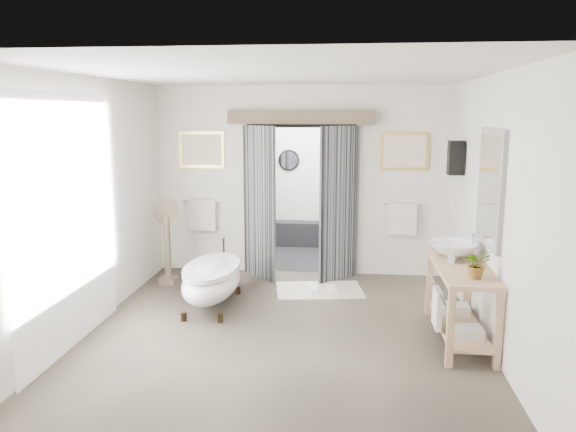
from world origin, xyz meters
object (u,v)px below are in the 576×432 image
Objects in this scene: vanity at (458,296)px; rug at (319,290)px; basin at (453,251)px; clawfoot_tub at (212,279)px.

vanity reaches higher than rug.
basin is at bearing 96.31° from vanity.
rug is (-1.61, 1.57, -0.50)m from vanity.
vanity is at bearing -14.27° from clawfoot_tub.
rug is at bearing 135.71° from vanity.
rug is at bearing 149.59° from basin.
basin is at bearing -39.41° from rug.
vanity is 0.52m from basin.
clawfoot_tub is 2.74× the size of basin.
clawfoot_tub is 1.62m from rug.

